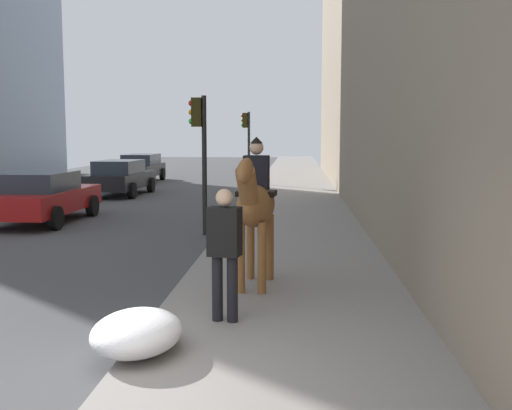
{
  "coord_description": "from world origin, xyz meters",
  "views": [
    {
      "loc": [
        -5.48,
        -1.88,
        2.51
      ],
      "look_at": [
        4.0,
        -1.26,
        1.4
      ],
      "focal_mm": 43.09,
      "sensor_mm": 36.0,
      "label": 1
    }
  ],
  "objects_px": {
    "car_mid_lane": "(41,196)",
    "traffic_light_far_curb": "(247,136)",
    "car_near_lane": "(121,177)",
    "pedestrian_greeting": "(225,246)",
    "mounted_horse_near": "(255,203)",
    "car_far_lane": "(141,167)",
    "traffic_light_near_curb": "(200,142)"
  },
  "relations": [
    {
      "from": "pedestrian_greeting",
      "to": "car_mid_lane",
      "type": "distance_m",
      "value": 11.14
    },
    {
      "from": "traffic_light_far_curb",
      "to": "car_far_lane",
      "type": "bearing_deg",
      "value": 69.39
    },
    {
      "from": "car_mid_lane",
      "to": "traffic_light_near_curb",
      "type": "height_order",
      "value": "traffic_light_near_curb"
    },
    {
      "from": "car_mid_lane",
      "to": "pedestrian_greeting",
      "type": "bearing_deg",
      "value": -144.49
    },
    {
      "from": "pedestrian_greeting",
      "to": "traffic_light_near_curb",
      "type": "bearing_deg",
      "value": 22.23
    },
    {
      "from": "car_near_lane",
      "to": "car_mid_lane",
      "type": "bearing_deg",
      "value": -178.11
    },
    {
      "from": "mounted_horse_near",
      "to": "car_mid_lane",
      "type": "bearing_deg",
      "value": -133.28
    },
    {
      "from": "pedestrian_greeting",
      "to": "car_near_lane",
      "type": "height_order",
      "value": "pedestrian_greeting"
    },
    {
      "from": "car_mid_lane",
      "to": "traffic_light_far_curb",
      "type": "bearing_deg",
      "value": -19.63
    },
    {
      "from": "car_near_lane",
      "to": "traffic_light_far_curb",
      "type": "relative_size",
      "value": 1.25
    },
    {
      "from": "pedestrian_greeting",
      "to": "traffic_light_far_curb",
      "type": "xyz_separation_m",
      "value": [
        21.86,
        1.48,
        1.29
      ]
    },
    {
      "from": "pedestrian_greeting",
      "to": "mounted_horse_near",
      "type": "bearing_deg",
      "value": 2.66
    },
    {
      "from": "mounted_horse_near",
      "to": "pedestrian_greeting",
      "type": "relative_size",
      "value": 1.38
    },
    {
      "from": "car_mid_lane",
      "to": "car_near_lane",
      "type": "bearing_deg",
      "value": 0.88
    },
    {
      "from": "traffic_light_far_curb",
      "to": "mounted_horse_near",
      "type": "bearing_deg",
      "value": -175.03
    },
    {
      "from": "car_mid_lane",
      "to": "traffic_light_far_curb",
      "type": "relative_size",
      "value": 1.26
    },
    {
      "from": "mounted_horse_near",
      "to": "car_far_lane",
      "type": "height_order",
      "value": "mounted_horse_near"
    },
    {
      "from": "pedestrian_greeting",
      "to": "car_mid_lane",
      "type": "height_order",
      "value": "pedestrian_greeting"
    },
    {
      "from": "traffic_light_far_curb",
      "to": "car_mid_lane",
      "type": "bearing_deg",
      "value": 159.22
    },
    {
      "from": "car_near_lane",
      "to": "mounted_horse_near",
      "type": "bearing_deg",
      "value": -154.59
    },
    {
      "from": "mounted_horse_near",
      "to": "traffic_light_near_curb",
      "type": "distance_m",
      "value": 5.91
    },
    {
      "from": "car_far_lane",
      "to": "pedestrian_greeting",
      "type": "bearing_deg",
      "value": 16.26
    },
    {
      "from": "pedestrian_greeting",
      "to": "car_near_lane",
      "type": "relative_size",
      "value": 0.39
    },
    {
      "from": "car_far_lane",
      "to": "traffic_light_far_curb",
      "type": "height_order",
      "value": "traffic_light_far_curb"
    },
    {
      "from": "pedestrian_greeting",
      "to": "car_near_lane",
      "type": "distance_m",
      "value": 18.07
    },
    {
      "from": "mounted_horse_near",
      "to": "pedestrian_greeting",
      "type": "height_order",
      "value": "mounted_horse_near"
    },
    {
      "from": "mounted_horse_near",
      "to": "pedestrian_greeting",
      "type": "distance_m",
      "value": 1.85
    },
    {
      "from": "car_near_lane",
      "to": "pedestrian_greeting",
      "type": "bearing_deg",
      "value": -157.61
    },
    {
      "from": "pedestrian_greeting",
      "to": "traffic_light_far_curb",
      "type": "relative_size",
      "value": 0.48
    },
    {
      "from": "car_mid_lane",
      "to": "car_far_lane",
      "type": "relative_size",
      "value": 0.97
    },
    {
      "from": "traffic_light_near_curb",
      "to": "car_mid_lane",
      "type": "bearing_deg",
      "value": 69.45
    },
    {
      "from": "car_mid_lane",
      "to": "traffic_light_near_curb",
      "type": "bearing_deg",
      "value": -109.4
    }
  ]
}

